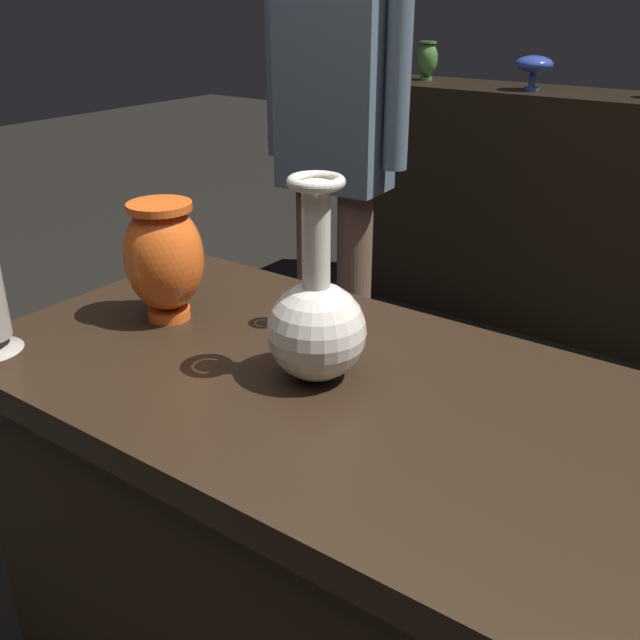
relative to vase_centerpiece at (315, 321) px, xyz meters
The scene contains 7 objects.
display_plinth 0.49m from the vase_centerpiece, ahead, with size 1.20×0.64×0.80m.
vase_centerpiece is the anchor object (origin of this frame).
vase_tall_behind 0.36m from the vase_centerpiece, behind, with size 0.14×0.14×0.22m.
vase_left_accent 0.19m from the vase_centerpiece, 125.88° to the left, with size 0.09×0.09×0.18m.
shelf_vase_far_left 2.47m from the vase_centerpiece, 114.60° to the left, with size 0.09×0.09×0.16m.
shelf_vase_left 2.23m from the vase_centerpiece, 103.15° to the left, with size 0.15×0.15×0.13m.
visitor_near_left 1.19m from the vase_centerpiece, 123.46° to the left, with size 0.47×0.21×1.64m.
Camera 1 is at (0.59, -0.82, 1.36)m, focal length 41.06 mm.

